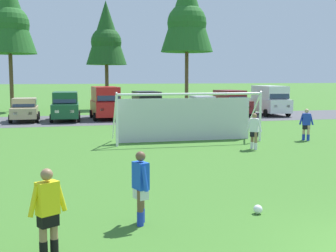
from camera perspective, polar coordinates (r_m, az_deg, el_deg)
name	(u,v)px	position (r m, az deg, el deg)	size (l,w,h in m)	color
ground_plane	(181,141)	(22.34, 1.65, -2.02)	(400.00, 400.00, 0.00)	#3D7028
parking_lot_strip	(136,119)	(34.67, -4.12, 0.97)	(52.00, 8.40, 0.01)	#4C4C51
soccer_ball	(258,209)	(10.88, 11.62, -10.57)	(0.22, 0.22, 0.22)	white
soccer_goal	(187,116)	(22.23, 2.48, 1.29)	(7.44, 2.01, 2.57)	white
referee	(48,213)	(8.31, -15.35, -10.87)	(0.71, 0.40, 1.64)	#936B4C
player_midfield_center	(306,125)	(23.70, 17.54, 0.18)	(0.70, 0.39, 1.64)	tan
player_defender_far	(254,131)	(20.18, 11.14, -0.68)	(0.58, 0.58, 1.64)	#936B4C
player_winger_left	(141,188)	(9.78, -3.57, -8.03)	(0.35, 0.74, 1.64)	brown
parked_car_slot_far_left	(25,110)	(34.12, -18.13, 2.05)	(2.05, 4.21, 1.72)	tan
parked_car_slot_left	(66,106)	(33.79, -13.18, 2.56)	(2.32, 4.69, 2.16)	#194C2D
parked_car_slot_center_left	(106,102)	(34.54, -8.13, 3.12)	(2.26, 4.83, 2.52)	red
parked_car_slot_center	(147,105)	(34.15, -2.78, 2.76)	(2.21, 4.64, 2.16)	black
parked_car_slot_center_right	(203,106)	(36.19, 4.52, 2.57)	(2.11, 4.24, 1.72)	#B2B2BC
parked_car_slot_right	(230,103)	(37.66, 8.09, 3.04)	(2.39, 4.73, 2.16)	maroon
parked_car_slot_far_right	(270,100)	(38.82, 13.12, 3.37)	(2.46, 4.93, 2.52)	silver
tree_left_edge	(9,15)	(44.62, -20.01, 13.42)	(4.92, 4.92, 13.11)	brown
tree_mid_left	(106,35)	(45.07, -8.05, 11.64)	(4.06, 4.06, 10.83)	brown
tree_center_back	(187,13)	(44.72, 2.48, 14.43)	(5.19, 5.19, 13.85)	brown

